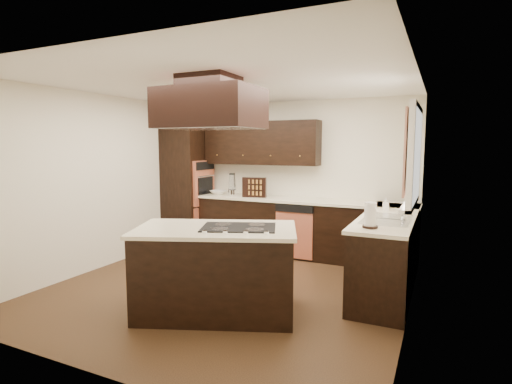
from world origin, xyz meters
TOP-DOWN VIEW (x-y plane):
  - floor at (0.00, 0.00)m, footprint 4.20×4.20m
  - ceiling at (0.00, 0.00)m, footprint 4.20×4.20m
  - wall_back at (0.00, 2.11)m, footprint 4.20×0.02m
  - wall_front at (0.00, -2.11)m, footprint 4.20×0.02m
  - wall_left at (-2.11, 0.00)m, footprint 0.02×4.20m
  - wall_right at (2.11, 0.00)m, footprint 0.02×4.20m
  - oven_column at (-1.78, 1.71)m, footprint 0.65×0.75m
  - wall_oven_face at (-1.43, 1.71)m, footprint 0.05×0.62m
  - base_cabinets_back at (0.03, 1.80)m, footprint 2.93×0.60m
  - base_cabinets_right at (1.80, 0.90)m, footprint 0.60×2.40m
  - countertop_back at (0.03, 1.79)m, footprint 2.93×0.63m
  - countertop_right at (1.79, 0.90)m, footprint 0.63×2.40m
  - upper_cabinets at (-0.43, 1.93)m, footprint 2.00×0.34m
  - dishwasher_front at (0.33, 1.50)m, footprint 0.60×0.05m
  - window_frame at (2.07, 0.55)m, footprint 0.06×1.32m
  - window_pane at (2.10, 0.55)m, footprint 0.00×1.20m
  - curtain_left at (2.01, 0.13)m, footprint 0.02×0.34m
  - curtain_right at (2.01, 0.97)m, footprint 0.02×0.34m
  - sink_rim at (1.80, 0.55)m, footprint 0.52×0.84m
  - island at (0.24, -0.69)m, footprint 1.81×1.40m
  - island_top at (0.24, -0.69)m, footprint 1.89×1.48m
  - cooktop at (0.47, -0.60)m, footprint 0.89×0.75m
  - range_hood at (0.10, -0.55)m, footprint 1.05×0.72m
  - hood_duct at (0.10, -0.55)m, footprint 0.55×0.50m
  - blender_base at (-0.88, 1.72)m, footprint 0.15×0.15m
  - blender_pitcher at (-0.88, 1.72)m, footprint 0.13×0.13m
  - spice_rack at (-0.45, 1.70)m, footprint 0.40×0.19m
  - mixing_bowl at (-1.20, 1.80)m, footprint 0.35×0.35m
  - soap_bottle at (1.70, 1.22)m, footprint 0.09×0.09m
  - paper_towel at (1.70, -0.03)m, footprint 0.16×0.16m

SIDE VIEW (x-z plane):
  - floor at x=0.00m, z-range -0.02..0.00m
  - dishwasher_front at x=0.33m, z-range 0.04..0.76m
  - base_cabinets_back at x=0.03m, z-range 0.00..0.88m
  - base_cabinets_right at x=1.80m, z-range 0.00..0.88m
  - island at x=0.24m, z-range 0.00..0.88m
  - countertop_back at x=0.03m, z-range 0.88..0.92m
  - countertop_right at x=1.79m, z-range 0.88..0.92m
  - island_top at x=0.24m, z-range 0.88..0.92m
  - sink_rim at x=1.80m, z-range 0.92..0.93m
  - cooktop at x=0.47m, z-range 0.92..0.93m
  - mixing_bowl at x=-1.20m, z-range 0.92..0.99m
  - blender_base at x=-0.88m, z-range 0.92..1.02m
  - soap_bottle at x=1.70m, z-range 0.92..1.08m
  - paper_towel at x=1.70m, z-range 0.92..1.19m
  - oven_column at x=-1.78m, z-range 0.00..2.12m
  - spice_rack at x=-0.45m, z-range 0.92..1.25m
  - wall_oven_face at x=-1.43m, z-range 0.73..1.51m
  - blender_pitcher at x=-0.88m, z-range 1.02..1.28m
  - wall_back at x=0.00m, z-range 0.00..2.50m
  - wall_front at x=0.00m, z-range 0.00..2.50m
  - wall_left at x=-2.11m, z-range 0.00..2.50m
  - wall_right at x=2.11m, z-range 0.00..2.50m
  - window_frame at x=2.07m, z-range 1.09..2.21m
  - window_pane at x=2.10m, z-range 1.15..2.15m
  - curtain_left at x=2.01m, z-range 1.25..2.15m
  - curtain_right at x=2.01m, z-range 1.25..2.15m
  - upper_cabinets at x=-0.43m, z-range 1.45..2.17m
  - range_hood at x=0.10m, z-range 1.95..2.37m
  - hood_duct at x=0.10m, z-range 2.37..2.50m
  - ceiling at x=0.00m, z-range 2.50..2.52m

